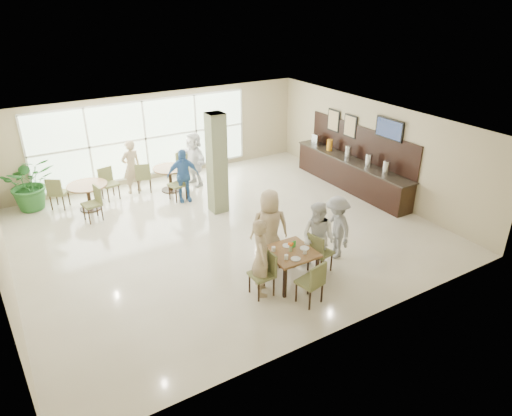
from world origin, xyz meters
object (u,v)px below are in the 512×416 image
round_table_right (170,173)px  potted_plant (30,183)px  teen_standing (336,227)px  adult_a (183,176)px  teen_far (269,228)px  adult_b (194,159)px  buffet_counter (351,172)px  teen_right (318,238)px  adult_standing (131,167)px  round_table_left (88,190)px  main_table (290,255)px  teen_left (261,257)px

round_table_right → potted_plant: 3.93m
teen_standing → adult_a: 5.06m
round_table_right → teen_far: bearing=-85.7°
round_table_right → adult_a: (0.05, -0.95, 0.24)m
potted_plant → adult_b: 4.75m
buffet_counter → potted_plant: size_ratio=3.03×
teen_far → teen_right: (0.71, -0.85, -0.07)m
round_table_right → adult_standing: 1.16m
buffet_counter → teen_standing: (-3.08, -2.92, 0.21)m
teen_standing → round_table_right: bearing=-153.7°
potted_plant → teen_standing: bearing=-48.7°
buffet_counter → potted_plant: (-8.76, 3.54, 0.22)m
potted_plant → adult_b: bearing=-8.8°
round_table_left → adult_b: adult_b is taller
round_table_right → adult_b: 0.90m
main_table → round_table_left: (-2.82, 5.92, -0.08)m
teen_standing → adult_b: size_ratio=0.89×
main_table → potted_plant: bearing=121.6°
buffet_counter → adult_standing: bearing=151.7°
potted_plant → teen_right: size_ratio=0.95×
round_table_left → buffet_counter: size_ratio=0.24×
buffet_counter → adult_a: 5.20m
teen_right → adult_standing: (-2.14, 6.40, 0.01)m
round_table_left → adult_standing: adult_standing is taller
main_table → round_table_left: same height
round_table_left → round_table_right: same height
round_table_right → teen_right: size_ratio=0.63×
round_table_right → adult_a: 0.98m
main_table → round_table_right: 6.01m
round_table_left → potted_plant: bearing=147.4°
teen_standing → adult_a: (-1.79, 4.73, 0.04)m
round_table_left → potted_plant: potted_plant is taller
teen_left → teen_standing: 2.25m
adult_a → teen_far: bearing=-75.3°
adult_a → teen_standing: bearing=-59.2°
adult_standing → potted_plant: bearing=-16.9°
round_table_left → teen_right: 6.88m
potted_plant → teen_standing: (5.69, -6.46, -0.02)m
teen_standing → teen_right: bearing=-61.3°
teen_standing → adult_a: size_ratio=0.95×
potted_plant → teen_far: bearing=-54.3°
potted_plant → adult_standing: (2.81, -0.34, 0.06)m
adult_b → adult_standing: size_ratio=1.03×
adult_standing → round_table_right: bearing=146.8°
main_table → buffet_counter: bearing=35.3°
round_table_right → buffet_counter: buffet_counter is taller
teen_left → teen_right: (1.49, 0.06, -0.02)m
teen_right → adult_a: size_ratio=1.03×
round_table_right → potted_plant: potted_plant is taller
potted_plant → adult_standing: 2.83m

